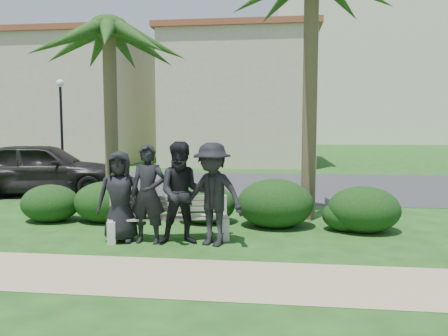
{
  "coord_description": "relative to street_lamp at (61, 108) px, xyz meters",
  "views": [
    {
      "loc": [
        1.12,
        -7.55,
        2.06
      ],
      "look_at": [
        0.07,
        1.0,
        1.26
      ],
      "focal_mm": 35.0,
      "sensor_mm": 36.0,
      "label": 1
    }
  ],
  "objects": [
    {
      "name": "man_d",
      "position": [
        9.0,
        -12.12,
        -2.04
      ],
      "size": [
        1.32,
        1.02,
        1.8
      ],
      "primitive_type": "imported",
      "rotation": [
        0.0,
        0.0,
        -0.34
      ],
      "color": "black",
      "rests_on": "ground"
    },
    {
      "name": "man_a",
      "position": [
        7.31,
        -12.09,
        -2.12
      ],
      "size": [
        0.88,
        0.66,
        1.64
      ],
      "primitive_type": "imported",
      "rotation": [
        0.0,
        0.0,
        0.18
      ],
      "color": "black",
      "rests_on": "ground"
    },
    {
      "name": "hedge_b",
      "position": [
        6.38,
        -10.48,
        -2.49
      ],
      "size": [
        1.39,
        1.15,
        0.91
      ],
      "primitive_type": "ellipsoid",
      "color": "black",
      "rests_on": "ground"
    },
    {
      "name": "street_lamp",
      "position": [
        0.0,
        0.0,
        0.0
      ],
      "size": [
        0.36,
        0.36,
        4.29
      ],
      "color": "black",
      "rests_on": "ground"
    },
    {
      "name": "asphalt_street",
      "position": [
        9.0,
        -4.0,
        -2.94
      ],
      "size": [
        160.0,
        8.0,
        0.01
      ],
      "primitive_type": "cube",
      "color": "#2D2D30",
      "rests_on": "ground"
    },
    {
      "name": "palm_left",
      "position": [
        6.13,
        -9.4,
        1.43
      ],
      "size": [
        3.0,
        3.0,
        5.33
      ],
      "color": "brown",
      "rests_on": "ground"
    },
    {
      "name": "hotel_tower",
      "position": [
        23.0,
        43.0,
        10.46
      ],
      "size": [
        26.0,
        18.0,
        37.3
      ],
      "color": "beige",
      "rests_on": "ground"
    },
    {
      "name": "stucco_bldg_left",
      "position": [
        -3.0,
        6.0,
        0.72
      ],
      "size": [
        10.4,
        8.4,
        7.3
      ],
      "color": "#B6AE88",
      "rests_on": "ground"
    },
    {
      "name": "hedge_c",
      "position": [
        8.57,
        -10.31,
        -2.52
      ],
      "size": [
        1.31,
        1.08,
        0.85
      ],
      "primitive_type": "ellipsoid",
      "color": "black",
      "rests_on": "ground"
    },
    {
      "name": "footpath",
      "position": [
        9.0,
        -13.8,
        -2.94
      ],
      "size": [
        30.0,
        1.6,
        0.01
      ],
      "primitive_type": "cube",
      "color": "tan",
      "rests_on": "ground"
    },
    {
      "name": "man_c",
      "position": [
        8.46,
        -12.09,
        -2.04
      ],
      "size": [
        1.0,
        0.85,
        1.82
      ],
      "primitive_type": "imported",
      "rotation": [
        0.0,
        0.0,
        0.21
      ],
      "color": "black",
      "rests_on": "ground"
    },
    {
      "name": "hedge_a",
      "position": [
        5.16,
        -10.6,
        -2.53
      ],
      "size": [
        1.28,
        1.06,
        0.84
      ],
      "primitive_type": "ellipsoid",
      "color": "black",
      "rests_on": "ground"
    },
    {
      "name": "hedge_f",
      "position": [
        11.83,
        -10.74,
        -2.48
      ],
      "size": [
        1.43,
        1.18,
        0.93
      ],
      "primitive_type": "ellipsoid",
      "color": "black",
      "rests_on": "ground"
    },
    {
      "name": "stucco_bldg_right",
      "position": [
        8.0,
        6.0,
        0.72
      ],
      "size": [
        8.4,
        8.4,
        7.3
      ],
      "color": "#B6AE88",
      "rests_on": "ground"
    },
    {
      "name": "car_a",
      "position": [
        3.01,
        -7.08,
        -2.14
      ],
      "size": [
        5.05,
        2.93,
        1.62
      ],
      "primitive_type": "imported",
      "rotation": [
        0.0,
        0.0,
        1.8
      ],
      "color": "black",
      "rests_on": "ground"
    },
    {
      "name": "hedge_d",
      "position": [
        10.08,
        -10.53,
        -2.43
      ],
      "size": [
        1.58,
        1.31,
        1.03
      ],
      "primitive_type": "ellipsoid",
      "color": "black",
      "rests_on": "ground"
    },
    {
      "name": "hedge_e",
      "position": [
        11.52,
        -10.72,
        -2.62
      ],
      "size": [
        1.0,
        0.83,
        0.65
      ],
      "primitive_type": "ellipsoid",
      "color": "black",
      "rests_on": "ground"
    },
    {
      "name": "ground",
      "position": [
        9.0,
        -12.0,
        -2.94
      ],
      "size": [
        160.0,
        160.0,
        0.0
      ],
      "primitive_type": "plane",
      "color": "#174814",
      "rests_on": "ground"
    },
    {
      "name": "park_bench",
      "position": [
        8.16,
        -11.82,
        -2.6
      ],
      "size": [
        2.28,
        0.99,
        0.76
      ],
      "rotation": [
        0.0,
        0.0,
        0.24
      ],
      "color": "#A39A88",
      "rests_on": "ground"
    },
    {
      "name": "man_b",
      "position": [
        7.84,
        -12.11,
        -2.06
      ],
      "size": [
        0.66,
        0.44,
        1.76
      ],
      "primitive_type": "imported",
      "rotation": [
        0.0,
        0.0,
        -0.03
      ],
      "color": "black",
      "rests_on": "ground"
    }
  ]
}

